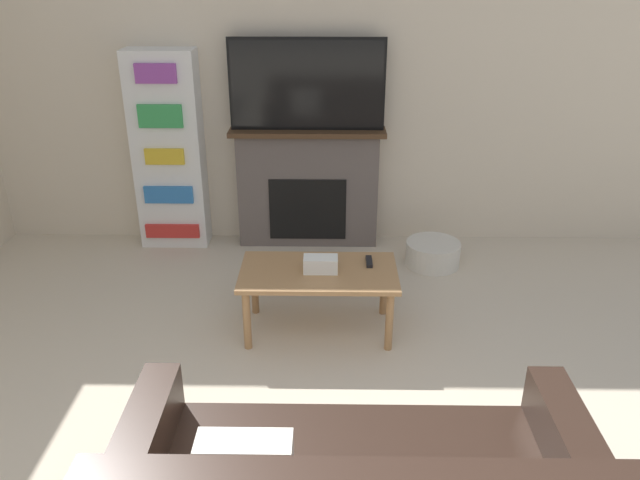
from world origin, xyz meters
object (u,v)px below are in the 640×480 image
(coffee_table, at_px, (319,279))
(storage_basket, at_px, (433,253))
(bookshelf, at_px, (169,152))
(fireplace, at_px, (308,187))
(tv, at_px, (307,85))

(coffee_table, height_order, storage_basket, coffee_table)
(coffee_table, relative_size, bookshelf, 0.62)
(coffee_table, bearing_deg, fireplace, 94.62)
(fireplace, distance_m, storage_basket, 1.19)
(tv, height_order, bookshelf, tv)
(coffee_table, distance_m, bookshelf, 1.94)
(storage_basket, bearing_deg, fireplace, 157.33)
(bookshelf, height_order, storage_basket, bookshelf)
(tv, relative_size, storage_basket, 2.83)
(coffee_table, bearing_deg, tv, 94.68)
(fireplace, bearing_deg, coffee_table, -85.38)
(coffee_table, distance_m, storage_basket, 1.38)
(coffee_table, bearing_deg, bookshelf, 132.23)
(fireplace, height_order, tv, tv)
(tv, relative_size, bookshelf, 0.75)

